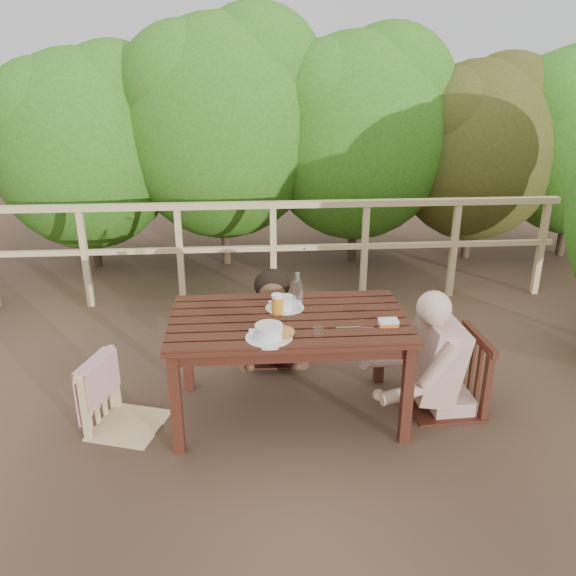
{
  "coord_description": "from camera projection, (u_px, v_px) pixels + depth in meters",
  "views": [
    {
      "loc": [
        -0.26,
        -3.42,
        2.27
      ],
      "look_at": [
        0.0,
        0.05,
        0.9
      ],
      "focal_mm": 36.44,
      "sensor_mm": 36.0,
      "label": 1
    }
  ],
  "objects": [
    {
      "name": "bread_roll",
      "position": [
        284.0,
        332.0,
        3.49
      ],
      "size": [
        0.13,
        0.1,
        0.08
      ],
      "primitive_type": "ellipsoid",
      "color": "#975C31",
      "rests_on": "table"
    },
    {
      "name": "woman",
      "position": [
        272.0,
        286.0,
        4.56
      ],
      "size": [
        0.51,
        0.62,
        1.22
      ],
      "primitive_type": null,
      "rotation": [
        0.0,
        0.0,
        3.11
      ],
      "color": "black",
      "rests_on": "ground"
    },
    {
      "name": "chair_far",
      "position": [
        272.0,
        308.0,
        4.6
      ],
      "size": [
        0.45,
        0.45,
        0.88
      ],
      "primitive_type": "cube",
      "rotation": [
        0.0,
        0.0,
        -0.03
      ],
      "color": "#35170E",
      "rests_on": "ground"
    },
    {
      "name": "chair_left",
      "position": [
        122.0,
        367.0,
        3.71
      ],
      "size": [
        0.55,
        0.55,
        0.89
      ],
      "primitive_type": "cube",
      "rotation": [
        0.0,
        0.0,
        1.27
      ],
      "color": "#D5B67D",
      "rests_on": "ground"
    },
    {
      "name": "beer_glass",
      "position": [
        277.0,
        305.0,
        3.78
      ],
      "size": [
        0.08,
        0.08,
        0.15
      ],
      "primitive_type": "cylinder",
      "color": "orange",
      "rests_on": "table"
    },
    {
      "name": "railing",
      "position": [
        273.0,
        253.0,
        5.69
      ],
      "size": [
        5.6,
        0.1,
        1.01
      ],
      "primitive_type": "cube",
      "color": "#D5B67D",
      "rests_on": "ground"
    },
    {
      "name": "bottle",
      "position": [
        297.0,
        293.0,
        3.81
      ],
      "size": [
        0.07,
        0.07,
        0.28
      ],
      "primitive_type": "cylinder",
      "color": "silver",
      "rests_on": "table"
    },
    {
      "name": "hedge_row",
      "position": [
        303.0,
        95.0,
        6.32
      ],
      "size": [
        6.6,
        1.6,
        3.8
      ],
      "primitive_type": null,
      "color": "#2E6317",
      "rests_on": "ground"
    },
    {
      "name": "soup_near",
      "position": [
        269.0,
        332.0,
        3.47
      ],
      "size": [
        0.28,
        0.28,
        0.09
      ],
      "primitive_type": "cylinder",
      "color": "white",
      "rests_on": "table"
    },
    {
      "name": "diner_right",
      "position": [
        456.0,
        312.0,
        3.85
      ],
      "size": [
        0.73,
        0.6,
        1.42
      ],
      "primitive_type": null,
      "rotation": [
        0.0,
        0.0,
        1.62
      ],
      "color": "tan",
      "rests_on": "ground"
    },
    {
      "name": "tumbler",
      "position": [
        318.0,
        333.0,
        3.49
      ],
      "size": [
        0.06,
        0.06,
        0.07
      ],
      "primitive_type": "cylinder",
      "color": "silver",
      "rests_on": "table"
    },
    {
      "name": "chair_right",
      "position": [
        448.0,
        341.0,
        3.92
      ],
      "size": [
        0.52,
        0.52,
        1.0
      ],
      "primitive_type": "cube",
      "rotation": [
        0.0,
        0.0,
        -1.52
      ],
      "color": "#35170E",
      "rests_on": "ground"
    },
    {
      "name": "table",
      "position": [
        289.0,
        367.0,
        3.89
      ],
      "size": [
        1.53,
        0.86,
        0.71
      ],
      "primitive_type": "cube",
      "color": "#35170E",
      "rests_on": "ground"
    },
    {
      "name": "butter_tub",
      "position": [
        388.0,
        324.0,
        3.63
      ],
      "size": [
        0.12,
        0.09,
        0.05
      ],
      "primitive_type": "cube",
      "rotation": [
        0.0,
        0.0,
        0.0
      ],
      "color": "white",
      "rests_on": "table"
    },
    {
      "name": "ground",
      "position": [
        289.0,
        412.0,
        4.02
      ],
      "size": [
        60.0,
        60.0,
        0.0
      ],
      "primitive_type": "plane",
      "color": "brown",
      "rests_on": "ground"
    },
    {
      "name": "soup_far",
      "position": [
        285.0,
        304.0,
        3.89
      ],
      "size": [
        0.26,
        0.26,
        0.09
      ],
      "primitive_type": "cylinder",
      "color": "silver",
      "rests_on": "table"
    }
  ]
}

